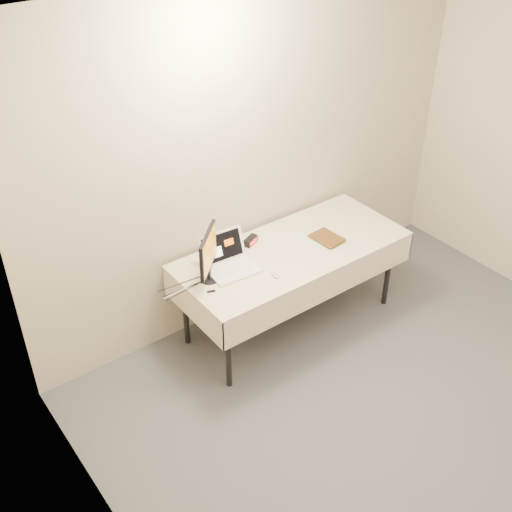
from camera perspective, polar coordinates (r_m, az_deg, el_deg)
ground at (r=4.56m, az=20.37°, el=-18.97°), size 5.00×5.00×0.00m
back_wall at (r=4.99m, az=0.13°, el=8.84°), size 4.00×0.10×2.70m
table at (r=5.02m, az=3.22°, el=0.06°), size 1.86×0.81×0.74m
laptop at (r=4.75m, az=-2.44°, el=-0.41°), size 0.38×0.36×0.24m
monitor at (r=4.53m, az=-4.27°, el=0.26°), size 0.30×0.28×0.40m
book at (r=4.99m, az=5.68°, el=2.28°), size 0.19×0.04×0.25m
alarm_clock at (r=5.02m, az=-0.49°, el=1.37°), size 0.14×0.10×0.06m
clicker at (r=4.68m, az=1.72°, el=-1.70°), size 0.05×0.09×0.02m
paper_form at (r=5.09m, az=4.83°, el=1.36°), size 0.14×0.27×0.00m
usb_dongle at (r=4.54m, az=-4.02°, el=-3.15°), size 0.06×0.04×0.01m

